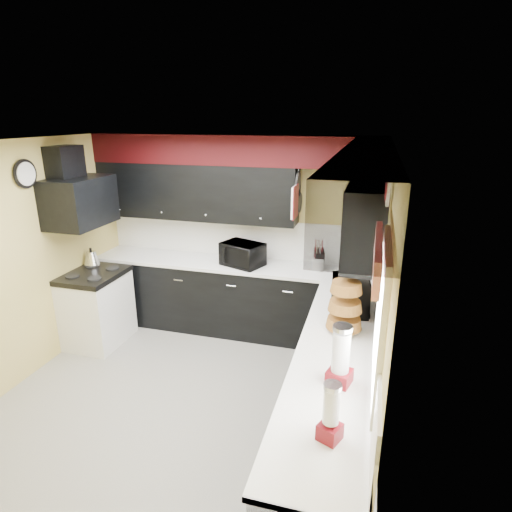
{
  "coord_description": "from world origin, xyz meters",
  "views": [
    {
      "loc": [
        1.68,
        -3.35,
        2.72
      ],
      "look_at": [
        0.56,
        0.68,
        1.34
      ],
      "focal_mm": 30.0,
      "sensor_mm": 36.0,
      "label": 1
    }
  ],
  "objects": [
    {
      "name": "kettle",
      "position": [
        -1.68,
        0.99,
        1.01
      ],
      "size": [
        0.25,
        0.25,
        0.18
      ],
      "primitive_type": null,
      "rotation": [
        0.0,
        0.0,
        0.35
      ],
      "color": "#B6B7BB",
      "rests_on": "cooktop"
    },
    {
      "name": "wall_right",
      "position": [
        1.8,
        0.0,
        1.25
      ],
      "size": [
        0.06,
        3.6,
        2.5
      ],
      "primitive_type": "cube",
      "color": "#E0C666",
      "rests_on": "ground"
    },
    {
      "name": "counter_back",
      "position": [
        0.0,
        1.5,
        0.92
      ],
      "size": [
        3.62,
        0.64,
        0.04
      ],
      "primitive_type": "cube",
      "color": "white",
      "rests_on": "cab_back"
    },
    {
      "name": "ground",
      "position": [
        0.0,
        0.0,
        0.0
      ],
      "size": [
        3.6,
        3.6,
        0.0
      ],
      "primitive_type": "plane",
      "color": "gray",
      "rests_on": "ground"
    },
    {
      "name": "toaster_oven",
      "position": [
        0.17,
        1.44,
        1.08
      ],
      "size": [
        0.61,
        0.56,
        0.29
      ],
      "primitive_type": "imported",
      "rotation": [
        0.0,
        0.0,
        -0.37
      ],
      "color": "black",
      "rests_on": "counter_back"
    },
    {
      "name": "pan_top",
      "position": [
        0.82,
        1.55,
        2.0
      ],
      "size": [
        0.03,
        0.22,
        0.4
      ],
      "primitive_type": null,
      "color": "black",
      "rests_on": "upper_back"
    },
    {
      "name": "pan_low",
      "position": [
        0.82,
        1.68,
        1.72
      ],
      "size": [
        0.03,
        0.24,
        0.42
      ],
      "primitive_type": null,
      "color": "black",
      "rests_on": "upper_back"
    },
    {
      "name": "wall_left",
      "position": [
        -1.8,
        0.0,
        1.25
      ],
      "size": [
        0.06,
        3.6,
        2.5
      ],
      "primitive_type": "cube",
      "color": "#E0C666",
      "rests_on": "ground"
    },
    {
      "name": "cooktop",
      "position": [
        -1.5,
        0.75,
        0.89
      ],
      "size": [
        0.62,
        0.77,
        0.06
      ],
      "primitive_type": "cube",
      "color": "black",
      "rests_on": "stove"
    },
    {
      "name": "dispenser_a",
      "position": [
        1.55,
        -0.73,
        1.15
      ],
      "size": [
        0.19,
        0.19,
        0.43
      ],
      "primitive_type": null,
      "rotation": [
        0.0,
        0.0,
        -0.26
      ],
      "color": "#57060A",
      "rests_on": "counter_right"
    },
    {
      "name": "knife_block",
      "position": [
        1.1,
        1.55,
        1.06
      ],
      "size": [
        0.15,
        0.18,
        0.25
      ],
      "primitive_type": "cube",
      "rotation": [
        0.0,
        0.0,
        0.26
      ],
      "color": "black",
      "rests_on": "counter_back"
    },
    {
      "name": "upper_right",
      "position": [
        1.62,
        0.9,
        1.8
      ],
      "size": [
        0.35,
        1.8,
        0.7
      ],
      "primitive_type": "cube",
      "color": "black",
      "rests_on": "wall_right"
    },
    {
      "name": "counter_right",
      "position": [
        1.5,
        -0.3,
        0.92
      ],
      "size": [
        0.64,
        3.02,
        0.04
      ],
      "primitive_type": "cube",
      "color": "white",
      "rests_on": "cab_right"
    },
    {
      "name": "microwave",
      "position": [
        1.54,
        0.51,
        1.08
      ],
      "size": [
        0.41,
        0.56,
        0.29
      ],
      "primitive_type": "imported",
      "rotation": [
        0.0,
        0.0,
        1.67
      ],
      "color": "black",
      "rests_on": "counter_right"
    },
    {
      "name": "clock",
      "position": [
        -1.77,
        0.25,
        2.15
      ],
      "size": [
        0.03,
        0.3,
        0.3
      ],
      "primitive_type": null,
      "color": "black",
      "rests_on": "wall_left"
    },
    {
      "name": "cut_board",
      "position": [
        0.83,
        1.3,
        1.8
      ],
      "size": [
        0.03,
        0.26,
        0.35
      ],
      "primitive_type": "cube",
      "color": "white",
      "rests_on": "upper_back"
    },
    {
      "name": "dispenser_b",
      "position": [
        1.55,
        -1.3,
        1.1
      ],
      "size": [
        0.16,
        0.16,
        0.33
      ],
      "primitive_type": null,
      "rotation": [
        0.0,
        0.0,
        -0.42
      ],
      "color": "maroon",
      "rests_on": "counter_right"
    },
    {
      "name": "splash_right",
      "position": [
        1.79,
        0.0,
        1.19
      ],
      "size": [
        0.02,
        3.6,
        0.5
      ],
      "primitive_type": "cube",
      "color": "white",
      "rests_on": "counter_right"
    },
    {
      "name": "valance",
      "position": [
        1.73,
        -0.9,
        1.95
      ],
      "size": [
        0.04,
        0.88,
        0.2
      ],
      "primitive_type": "cube",
      "color": "red",
      "rests_on": "wall_right"
    },
    {
      "name": "baskets",
      "position": [
        1.52,
        0.05,
        1.18
      ],
      "size": [
        0.27,
        0.27,
        0.5
      ],
      "primitive_type": null,
      "color": "brown",
      "rests_on": "upper_right"
    },
    {
      "name": "utensil_crock",
      "position": [
        1.1,
        1.5,
        1.02
      ],
      "size": [
        0.15,
        0.15,
        0.16
      ],
      "primitive_type": "cylinder",
      "rotation": [
        0.0,
        0.0,
        -0.0
      ],
      "color": "silver",
      "rests_on": "counter_back"
    },
    {
      "name": "stove",
      "position": [
        -1.5,
        0.75,
        0.43
      ],
      "size": [
        0.6,
        0.75,
        0.86
      ],
      "primitive_type": "cube",
      "color": "white",
      "rests_on": "ground"
    },
    {
      "name": "splash_back",
      "position": [
        0.0,
        1.79,
        1.19
      ],
      "size": [
        3.6,
        0.02,
        0.5
      ],
      "primitive_type": "cube",
      "color": "white",
      "rests_on": "counter_back"
    },
    {
      "name": "cab_right",
      "position": [
        1.5,
        -0.3,
        0.45
      ],
      "size": [
        0.6,
        3.0,
        0.9
      ],
      "primitive_type": "cube",
      "color": "black",
      "rests_on": "ground"
    },
    {
      "name": "hood_duct",
      "position": [
        -1.68,
        0.75,
        2.2
      ],
      "size": [
        0.24,
        0.4,
        0.4
      ],
      "primitive_type": "cube",
      "color": "black",
      "rests_on": "wall_left"
    },
    {
      "name": "hood",
      "position": [
        -1.55,
        0.75,
        1.78
      ],
      "size": [
        0.5,
        0.78,
        0.55
      ],
      "primitive_type": "cube",
      "color": "black",
      "rests_on": "wall_left"
    },
    {
      "name": "deco_plate",
      "position": [
        1.77,
        -0.35,
        2.25
      ],
      "size": [
        0.03,
        0.24,
        0.24
      ],
      "primitive_type": null,
      "color": "white",
      "rests_on": "wall_right"
    },
    {
      "name": "pan_mid",
      "position": [
        0.82,
        1.42,
        1.75
      ],
      "size": [
        0.03,
        0.28,
        0.46
      ],
      "primitive_type": null,
      "color": "black",
      "rests_on": "upper_back"
    },
    {
      "name": "window",
      "position": [
        1.79,
        -0.9,
        1.55
      ],
      "size": [
        0.03,
        0.86,
        0.96
      ],
      "primitive_type": null,
      "color": "white",
      "rests_on": "wall_right"
    },
    {
      "name": "soffit_back",
      "position": [
        0.0,
        1.62,
        2.33
      ],
      "size": [
        3.6,
        0.36,
        0.35
      ],
      "primitive_type": "cube",
      "color": "black",
      "rests_on": "wall_back"
    },
    {
      "name": "soffit_right",
      "position": [
        1.62,
        -0.18,
        2.33
      ],
      "size": [
        0.36,
        3.24,
        0.35
      ],
      "primitive_type": "cube",
      "color": "black",
      "rests_on": "wall_right"
    },
    {
      "name": "cab_back",
      "position": [
        0.0,
        1.5,
        0.45
      ],
      "size": [
        3.6,
        0.6,
        0.9
      ],
      "primitive_type": "cube",
      "color": "black",
      "rests_on": "ground"
    },
    {
      "name": "wall_back",
      "position": [
        0.0,
        1.8,
        1.25
      ],
      "size": [
        3.6,
        0.06,
        2.5
      ],
      "primitive_type": "cube",
      "color": "#E0C666",
      "rests_on": "ground"
    },
    {
      "name": "ceiling",
      "position": [
        0.0,
        0.0,
        2.5
      ],
      "size": [
        3.6,
        3.6,
        0.06
      ],
      "primitive_type": "cube",
      "color": "white",
      "rests_on": "wall_back"
    },
    {
      "name": "upper_back",
      "position": [
        -0.5,
        1.62,
        1.8
      ],
      "size": [
        2.6,
        0.35,
        0.7
      ],
      "primitive_type": "cube",
      "color": "black",
      "rests_on": "wall_back"
    }
  ]
}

